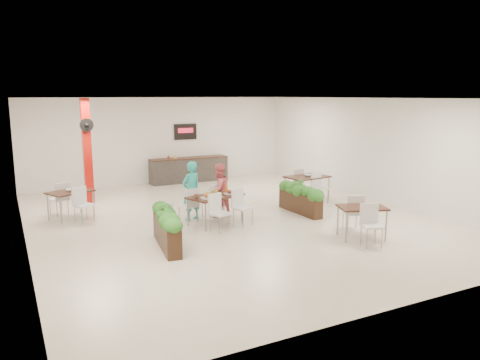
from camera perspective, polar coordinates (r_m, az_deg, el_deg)
name	(u,v)px	position (r m, az deg, el deg)	size (l,w,h in m)	color
ground	(230,219)	(12.61, -1.25, -4.77)	(12.00, 12.00, 0.00)	beige
room_shell	(229,145)	(12.25, -1.29, 4.33)	(10.10, 12.10, 3.22)	white
red_column	(87,150)	(15.03, -18.14, 3.54)	(0.40, 0.41, 3.20)	#A9120B
service_counter	(189,169)	(17.99, -6.24, 1.33)	(3.00, 0.64, 2.20)	#292624
main_table	(215,200)	(12.01, -3.06, -2.43)	(1.68, 1.93, 0.92)	black
diner_man	(191,191)	(12.43, -5.96, -1.32)	(0.58, 0.38, 1.58)	teal
diner_woman	(219,190)	(12.74, -2.60, -1.24)	(0.71, 0.56, 1.47)	#F56D75
planter_left	(167,225)	(10.33, -8.95, -5.39)	(0.62, 1.92, 1.01)	black
planter_right	(300,196)	(13.26, 7.35, -1.94)	(0.43, 1.83, 0.95)	black
side_table_a	(70,196)	(13.34, -19.97, -1.82)	(1.31, 1.65, 0.92)	black
side_table_b	(307,180)	(14.99, 8.18, 0.05)	(1.41, 1.66, 0.92)	black
side_table_c	(362,212)	(11.19, 14.65, -3.83)	(1.24, 1.67, 0.92)	black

